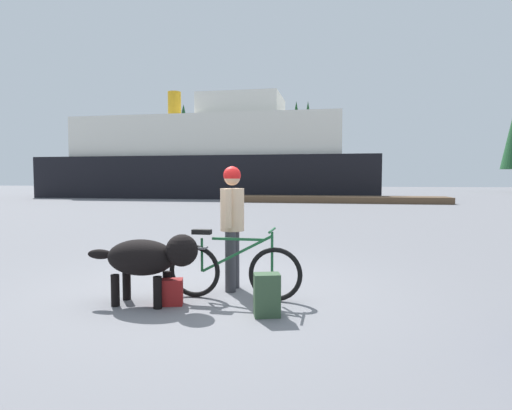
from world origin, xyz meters
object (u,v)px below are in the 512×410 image
Objects in this scene: person_cyclist at (232,216)px; dog at (149,258)px; bicycle at (233,270)px; backpack at (267,295)px; handbag_pannier at (169,292)px; ferry_boat at (213,160)px.

dog is (-0.81, -0.85, -0.43)m from person_cyclist.
person_cyclist reaches higher than bicycle.
dog is 2.98× the size of backpack.
backpack reaches higher than handbag_pannier.
handbag_pannier is 0.01× the size of ferry_boat.
ferry_boat reaches higher than person_cyclist.
ferry_boat is (-8.92, 29.10, 2.12)m from person_cyclist.
backpack is 31.74m from ferry_boat.
person_cyclist is 1.31m from handbag_pannier.
handbag_pannier is at bearing 170.98° from backpack.
backpack is at bearing -9.02° from handbag_pannier.
bicycle reaches higher than handbag_pannier.
dog is 0.05× the size of ferry_boat.
backpack is (0.64, -1.02, -0.76)m from person_cyclist.
person_cyclist is at bearing -72.95° from ferry_boat.
bicycle is 31.02m from ferry_boat.
dog is at bearing 173.23° from backpack.
person_cyclist is 1.42m from backpack.
dog is (-0.92, -0.41, 0.20)m from bicycle.
dog is 1.49m from backpack.
person_cyclist is at bearing 55.56° from handbag_pannier.
person_cyclist is 0.06× the size of ferry_boat.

